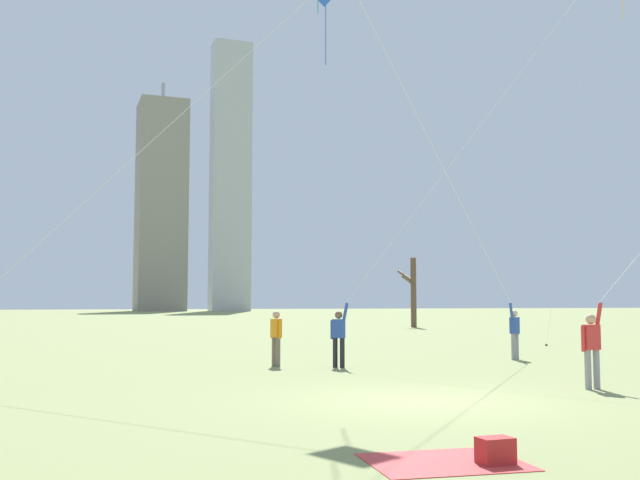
{
  "coord_description": "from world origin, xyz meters",
  "views": [
    {
      "loc": [
        -6.8,
        -12.71,
        1.87
      ],
      "look_at": [
        0.0,
        6.0,
        3.56
      ],
      "focal_mm": 41.48,
      "sensor_mm": 36.0,
      "label": 1
    }
  ],
  "objects_px": {
    "kite_flyer_foreground_right_teal": "(471,240)",
    "picnic_spot": "(474,455)",
    "bare_tree_left_of_center": "(413,290)",
    "bystander_watching_nearby": "(276,335)",
    "kite_flyer_midfield_right_yellow": "(397,253)",
    "kite_flyer_foreground_left_blue": "(29,278)"
  },
  "relations": [
    {
      "from": "kite_flyer_midfield_right_yellow",
      "to": "picnic_spot",
      "type": "bearing_deg",
      "value": -112.04
    },
    {
      "from": "kite_flyer_foreground_left_blue",
      "to": "bare_tree_left_of_center",
      "type": "distance_m",
      "value": 41.74
    },
    {
      "from": "kite_flyer_foreground_left_blue",
      "to": "picnic_spot",
      "type": "relative_size",
      "value": 5.37
    },
    {
      "from": "picnic_spot",
      "to": "bare_tree_left_of_center",
      "type": "distance_m",
      "value": 47.82
    },
    {
      "from": "kite_flyer_foreground_left_blue",
      "to": "picnic_spot",
      "type": "bearing_deg",
      "value": -63.58
    },
    {
      "from": "kite_flyer_foreground_left_blue",
      "to": "kite_flyer_foreground_right_teal",
      "type": "xyz_separation_m",
      "value": [
        12.39,
        1.3,
        1.32
      ]
    },
    {
      "from": "kite_flyer_foreground_left_blue",
      "to": "bare_tree_left_of_center",
      "type": "relative_size",
      "value": 1.98
    },
    {
      "from": "kite_flyer_foreground_left_blue",
      "to": "bystander_watching_nearby",
      "type": "distance_m",
      "value": 7.54
    },
    {
      "from": "kite_flyer_foreground_right_teal",
      "to": "picnic_spot",
      "type": "distance_m",
      "value": 14.23
    },
    {
      "from": "bystander_watching_nearby",
      "to": "kite_flyer_midfield_right_yellow",
      "type": "bearing_deg",
      "value": -29.68
    },
    {
      "from": "kite_flyer_foreground_right_teal",
      "to": "bare_tree_left_of_center",
      "type": "height_order",
      "value": "kite_flyer_foreground_right_teal"
    },
    {
      "from": "bare_tree_left_of_center",
      "to": "bystander_watching_nearby",
      "type": "bearing_deg",
      "value": -123.63
    },
    {
      "from": "bystander_watching_nearby",
      "to": "kite_flyer_foreground_right_teal",
      "type": "bearing_deg",
      "value": -16.51
    },
    {
      "from": "kite_flyer_foreground_right_teal",
      "to": "picnic_spot",
      "type": "bearing_deg",
      "value": -121.69
    },
    {
      "from": "bare_tree_left_of_center",
      "to": "kite_flyer_midfield_right_yellow",
      "type": "bearing_deg",
      "value": -117.82
    },
    {
      "from": "kite_flyer_foreground_left_blue",
      "to": "kite_flyer_foreground_right_teal",
      "type": "bearing_deg",
      "value": 5.98
    },
    {
      "from": "bystander_watching_nearby",
      "to": "bare_tree_left_of_center",
      "type": "height_order",
      "value": "bare_tree_left_of_center"
    },
    {
      "from": "kite_flyer_midfield_right_yellow",
      "to": "bare_tree_left_of_center",
      "type": "relative_size",
      "value": 2.47
    },
    {
      "from": "kite_flyer_midfield_right_yellow",
      "to": "picnic_spot",
      "type": "distance_m",
      "value": 12.92
    },
    {
      "from": "kite_flyer_midfield_right_yellow",
      "to": "kite_flyer_foreground_left_blue",
      "type": "relative_size",
      "value": 1.25
    },
    {
      "from": "kite_flyer_foreground_left_blue",
      "to": "picnic_spot",
      "type": "height_order",
      "value": "kite_flyer_foreground_left_blue"
    },
    {
      "from": "picnic_spot",
      "to": "bare_tree_left_of_center",
      "type": "relative_size",
      "value": 0.37
    }
  ]
}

